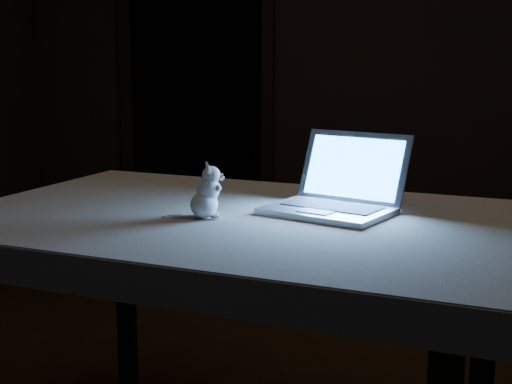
# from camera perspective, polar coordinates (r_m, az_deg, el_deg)

# --- Properties ---
(back_wall) EXTENTS (4.50, 0.04, 2.60)m
(back_wall) POSITION_cam_1_polar(r_m,az_deg,el_deg) (4.92, 8.15, 11.14)
(back_wall) COLOR black
(back_wall) RESTS_ON ground
(doorway) EXTENTS (1.06, 0.36, 2.13)m
(doorway) POSITION_cam_1_polar(r_m,az_deg,el_deg) (5.08, -4.56, 8.54)
(doorway) COLOR black
(doorway) RESTS_ON back_wall
(table) EXTENTS (1.67, 1.28, 0.80)m
(table) POSITION_cam_1_polar(r_m,az_deg,el_deg) (2.19, -1.21, -12.14)
(table) COLOR black
(table) RESTS_ON floor
(tablecloth) EXTENTS (1.89, 1.66, 0.09)m
(tablecloth) POSITION_cam_1_polar(r_m,az_deg,el_deg) (2.04, -3.18, -3.27)
(tablecloth) COLOR beige
(tablecloth) RESTS_ON table
(laptop) EXTENTS (0.43, 0.41, 0.23)m
(laptop) POSITION_cam_1_polar(r_m,az_deg,el_deg) (2.06, 5.55, 1.39)
(laptop) COLOR #ADADB2
(laptop) RESTS_ON tablecloth
(plush_mouse) EXTENTS (0.15, 0.15, 0.15)m
(plush_mouse) POSITION_cam_1_polar(r_m,az_deg,el_deg) (2.02, -4.03, 0.10)
(plush_mouse) COLOR white
(plush_mouse) RESTS_ON tablecloth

